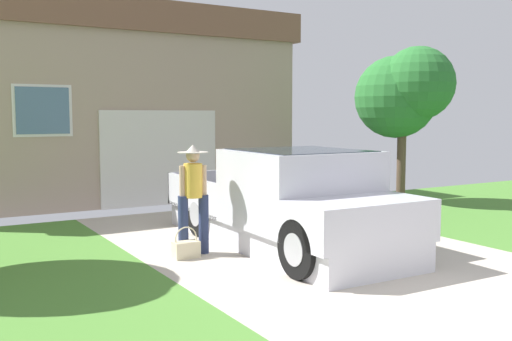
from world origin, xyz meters
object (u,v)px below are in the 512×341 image
(house_with_garage, at_px, (87,104))
(person_with_hat, at_px, (193,194))
(pickup_truck, at_px, (294,205))
(handbag, at_px, (186,248))
(neighbor_tree, at_px, (404,92))
(wheeled_trash_bin, at_px, (351,181))

(house_with_garage, bearing_deg, person_with_hat, -93.06)
(pickup_truck, bearing_deg, house_with_garage, -80.97)
(handbag, relative_size, house_with_garage, 0.05)
(pickup_truck, xyz_separation_m, handbag, (-1.75, 0.34, -0.57))
(handbag, bearing_deg, neighbor_tree, 19.31)
(house_with_garage, height_order, neighbor_tree, house_with_garage)
(person_with_hat, distance_m, handbag, 0.84)
(handbag, xyz_separation_m, wheeled_trash_bin, (5.47, 2.69, 0.46))
(person_with_hat, bearing_deg, house_with_garage, 96.55)
(person_with_hat, distance_m, wheeled_trash_bin, 5.84)
(pickup_truck, distance_m, handbag, 1.87)
(wheeled_trash_bin, bearing_deg, handbag, -153.85)
(house_with_garage, height_order, wheeled_trash_bin, house_with_garage)
(house_with_garage, bearing_deg, pickup_truck, -82.02)
(handbag, bearing_deg, person_with_hat, 40.02)
(pickup_truck, height_order, neighbor_tree, neighbor_tree)
(pickup_truck, xyz_separation_m, wheeled_trash_bin, (3.72, 3.02, -0.12))
(neighbor_tree, bearing_deg, person_with_hat, -161.47)
(neighbor_tree, height_order, wheeled_trash_bin, neighbor_tree)
(neighbor_tree, bearing_deg, wheeled_trash_bin, 168.32)
(pickup_truck, relative_size, house_with_garage, 0.52)
(pickup_truck, relative_size, neighbor_tree, 1.37)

